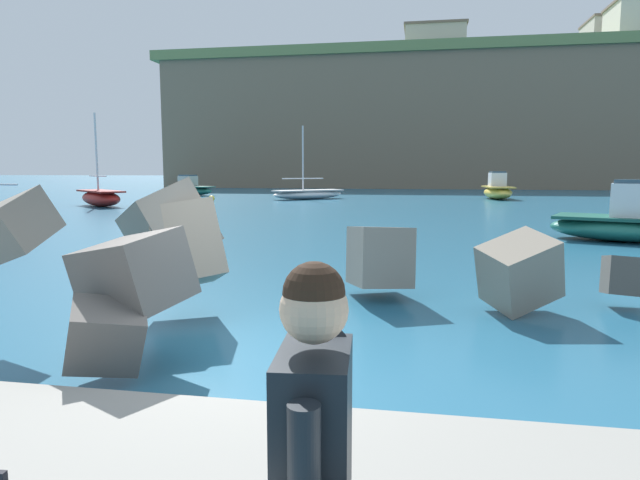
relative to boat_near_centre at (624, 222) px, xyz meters
The scene contains 11 objects.
ground_plane 15.38m from the boat_near_centre, 124.15° to the right, with size 400.00×400.00×0.00m, color #235B7A.
breakwater_jetty 14.61m from the boat_near_centre, 130.18° to the right, with size 32.47×5.86×2.56m.
boat_near_centre is the anchor object (origin of this frame).
boat_near_right 38.42m from the boat_near_centre, 133.86° to the left, with size 5.27×3.77×1.84m.
boat_mid_left 29.00m from the boat_near_centre, 154.19° to the left, with size 4.87×4.41×5.78m.
boat_mid_centre 25.98m from the boat_near_centre, 90.95° to the left, with size 2.23×4.97×2.16m.
boat_mid_right 27.60m from the boat_near_centre, 122.87° to the left, with size 5.72×5.42×5.61m.
mooring_buoy_inner 28.19m from the boat_near_centre, 138.57° to the left, with size 0.44×0.44×0.44m.
headland_bluff 68.21m from the boat_near_centre, 76.78° to the left, with size 110.84×37.35×17.05m.
station_building_central 74.16m from the boat_near_centre, 74.67° to the left, with size 4.66×8.14×6.39m.
station_building_east 62.22m from the boat_near_centre, 94.66° to the left, with size 8.13×6.74×4.17m.
Camera 1 is at (2.14, -6.33, 2.29)m, focal length 31.03 mm.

